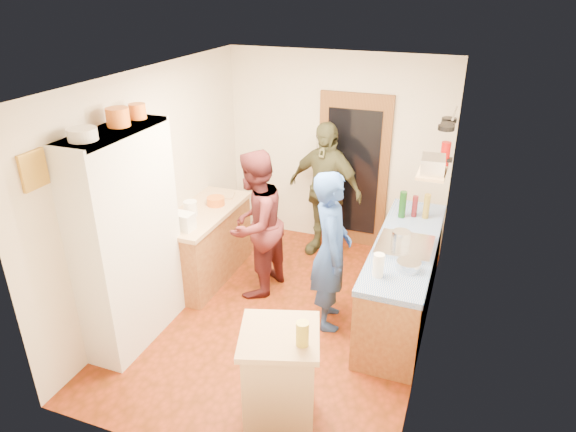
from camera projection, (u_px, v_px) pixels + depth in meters
The scene contains 44 objects.
floor at pixel (283, 316), 5.71m from camera, with size 3.00×4.00×0.02m, color maroon.
ceiling at pixel (282, 76), 4.60m from camera, with size 3.00×4.00×0.02m, color silver.
wall_back at pixel (336, 151), 6.86m from camera, with size 3.00×0.02×2.60m, color beige.
wall_front at pixel (175, 323), 3.45m from camera, with size 3.00×0.02×2.60m, color beige.
wall_left at pixel (154, 189), 5.63m from camera, with size 0.02×4.00×2.60m, color beige.
wall_right at pixel (437, 232), 4.68m from camera, with size 0.02×4.00×2.60m, color beige.
door_frame at pixel (353, 172), 6.85m from camera, with size 0.95×0.06×2.10m, color brown.
door_glass at pixel (352, 173), 6.82m from camera, with size 0.70×0.02×1.70m, color black.
hutch_body at pixel (128, 240), 4.97m from camera, with size 0.40×1.20×2.20m, color silver.
hutch_top_shelf at pixel (112, 131), 4.52m from camera, with size 0.40×1.14×0.04m, color silver.
plate_stack at pixel (82, 134), 4.18m from camera, with size 0.24×0.24×0.10m, color white.
orange_pot_a at pixel (118, 117), 4.56m from camera, with size 0.21×0.21×0.17m, color orange.
orange_pot_b at pixel (137, 111), 4.81m from camera, with size 0.16×0.16×0.14m, color orange.
left_counter_base at pixel (205, 245), 6.29m from camera, with size 0.60×1.40×0.85m, color #9F6D39.
left_counter_top at pixel (202, 212), 6.10m from camera, with size 0.64×1.44×0.05m, color tan.
toaster at pixel (182, 221), 5.60m from camera, with size 0.25×0.17×0.19m, color white.
kettle at pixel (191, 208), 5.92m from camera, with size 0.16×0.16×0.18m, color white.
orange_bowl at pixel (216, 201), 6.21m from camera, with size 0.22×0.22×0.10m, color orange.
chopping_board at pixel (222, 195), 6.48m from camera, with size 0.30×0.22×0.03m, color tan.
right_counter_base at pixel (402, 281), 5.57m from camera, with size 0.60×2.20×0.84m, color #9F6D39.
right_counter_top at pixel (406, 244), 5.38m from camera, with size 0.62×2.22×0.06m, color #0237A9.
hob at pixel (405, 246), 5.25m from camera, with size 0.55×0.58×0.04m, color silver.
pot_on_hob at pixel (401, 237), 5.25m from camera, with size 0.19×0.19×0.12m, color silver.
bottle_a at pixel (403, 205), 5.85m from camera, with size 0.08×0.08×0.32m, color #143F14.
bottle_b at pixel (415, 206), 5.88m from camera, with size 0.06×0.06×0.25m, color #591419.
bottle_c at pixel (427, 206), 5.83m from camera, with size 0.07×0.07×0.29m, color olive.
paper_towel at pixel (378, 265), 4.71m from camera, with size 0.10×0.10×0.23m, color white.
mixing_bowl at pixel (409, 266), 4.83m from camera, with size 0.23×0.23×0.09m, color silver.
island_base at pixel (280, 381), 4.17m from camera, with size 0.55×0.55×0.86m, color tan.
island_top at pixel (279, 336), 3.98m from camera, with size 0.62×0.62×0.05m, color tan.
cutting_board at pixel (274, 331), 4.02m from camera, with size 0.35×0.28×0.02m, color white.
oil_jar at pixel (302, 334), 3.81m from camera, with size 0.10×0.10×0.20m, color #AD9E2D.
pan_rail at pixel (455, 113), 5.67m from camera, with size 0.02×0.02×0.65m, color silver.
pan_hang_a at pixel (446, 128), 5.59m from camera, with size 0.18×0.18×0.05m, color black.
pan_hang_b at pixel (448, 125), 5.77m from camera, with size 0.16×0.16×0.05m, color black.
pan_hang_c at pixel (449, 120), 5.94m from camera, with size 0.17×0.17×0.05m, color black.
wall_shelf at pixel (432, 173), 4.93m from camera, with size 0.26×0.42×0.03m, color tan.
radio at pixel (433, 164), 4.89m from camera, with size 0.22×0.30×0.15m, color silver.
ext_bracket at pixel (450, 160), 6.07m from camera, with size 0.06×0.10×0.04m, color black.
fire_extinguisher at pixel (445, 155), 6.07m from camera, with size 0.11×0.11×0.32m, color red.
picture_frame at pixel (33, 170), 3.99m from camera, with size 0.03×0.25×0.30m, color gold.
person_hob at pixel (334, 252), 5.23m from camera, with size 0.63×0.41×1.73m, color #254594.
person_left at pixel (259, 224), 5.83m from camera, with size 0.84×0.66×1.73m, color #4D1C1F.
person_back at pixel (325, 190), 6.64m from camera, with size 1.06×0.44×1.81m, color #404028.
Camera 1 is at (1.70, -4.38, 3.42)m, focal length 32.00 mm.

